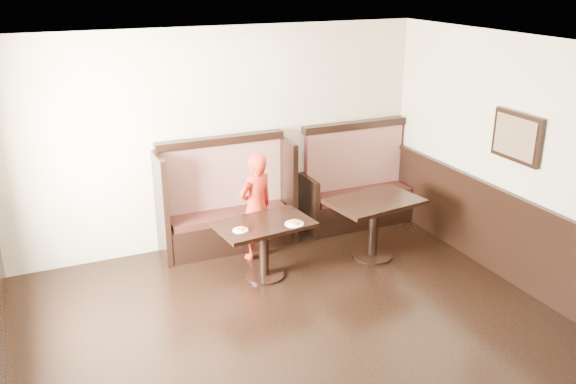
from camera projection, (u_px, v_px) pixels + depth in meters
room_shell at (305, 319)px, 5.14m from camera, size 7.00×7.00×7.00m
booth_main at (226, 208)px, 7.89m from camera, size 1.75×0.72×1.45m
booth_neighbor at (357, 190)px, 8.64m from camera, size 1.65×0.72×1.45m
table_main at (264, 235)px, 7.07m from camera, size 1.16×0.80×0.70m
table_neighbor at (374, 214)px, 7.55m from camera, size 1.20×0.87×0.77m
child at (256, 207)px, 7.52m from camera, size 0.57×0.46×1.36m
pizza_plate_left at (240, 230)px, 6.80m from camera, size 0.18×0.18×0.03m
pizza_plate_right at (294, 223)px, 6.96m from camera, size 0.22×0.22×0.04m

